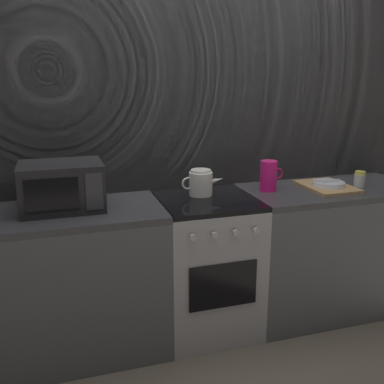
{
  "coord_description": "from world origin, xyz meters",
  "views": [
    {
      "loc": [
        -0.89,
        -2.53,
        1.67
      ],
      "look_at": [
        -0.1,
        0.0,
        0.95
      ],
      "focal_mm": 41.85,
      "sensor_mm": 36.0,
      "label": 1
    }
  ],
  "objects_px": {
    "stove_unit": "(206,265)",
    "dish_pile": "(327,185)",
    "pitcher": "(269,176)",
    "spice_jar": "(360,179)",
    "microwave": "(62,186)",
    "kettle": "(201,183)"
  },
  "relations": [
    {
      "from": "kettle",
      "to": "spice_jar",
      "type": "xyz_separation_m",
      "value": [
        1.11,
        -0.11,
        -0.03
      ]
    },
    {
      "from": "dish_pile",
      "to": "spice_jar",
      "type": "distance_m",
      "value": 0.24
    },
    {
      "from": "microwave",
      "to": "spice_jar",
      "type": "distance_m",
      "value": 1.96
    },
    {
      "from": "microwave",
      "to": "pitcher",
      "type": "distance_m",
      "value": 1.31
    },
    {
      "from": "stove_unit",
      "to": "spice_jar",
      "type": "height_order",
      "value": "spice_jar"
    },
    {
      "from": "dish_pile",
      "to": "kettle",
      "type": "bearing_deg",
      "value": 173.85
    },
    {
      "from": "stove_unit",
      "to": "kettle",
      "type": "distance_m",
      "value": 0.54
    },
    {
      "from": "stove_unit",
      "to": "microwave",
      "type": "relative_size",
      "value": 1.96
    },
    {
      "from": "kettle",
      "to": "dish_pile",
      "type": "relative_size",
      "value": 0.71
    },
    {
      "from": "stove_unit",
      "to": "microwave",
      "type": "height_order",
      "value": "microwave"
    },
    {
      "from": "pitcher",
      "to": "spice_jar",
      "type": "xyz_separation_m",
      "value": [
        0.65,
        -0.09,
        -0.05
      ]
    },
    {
      "from": "microwave",
      "to": "pitcher",
      "type": "height_order",
      "value": "microwave"
    },
    {
      "from": "stove_unit",
      "to": "pitcher",
      "type": "relative_size",
      "value": 4.5
    },
    {
      "from": "stove_unit",
      "to": "microwave",
      "type": "distance_m",
      "value": 1.04
    },
    {
      "from": "stove_unit",
      "to": "kettle",
      "type": "height_order",
      "value": "kettle"
    },
    {
      "from": "stove_unit",
      "to": "dish_pile",
      "type": "height_order",
      "value": "dish_pile"
    },
    {
      "from": "stove_unit",
      "to": "microwave",
      "type": "xyz_separation_m",
      "value": [
        -0.86,
        0.04,
        0.59
      ]
    },
    {
      "from": "kettle",
      "to": "dish_pile",
      "type": "height_order",
      "value": "kettle"
    },
    {
      "from": "pitcher",
      "to": "spice_jar",
      "type": "distance_m",
      "value": 0.66
    },
    {
      "from": "microwave",
      "to": "dish_pile",
      "type": "height_order",
      "value": "microwave"
    },
    {
      "from": "stove_unit",
      "to": "dish_pile",
      "type": "xyz_separation_m",
      "value": [
        0.86,
        -0.0,
        0.47
      ]
    },
    {
      "from": "spice_jar",
      "to": "kettle",
      "type": "bearing_deg",
      "value": 174.1
    }
  ]
}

